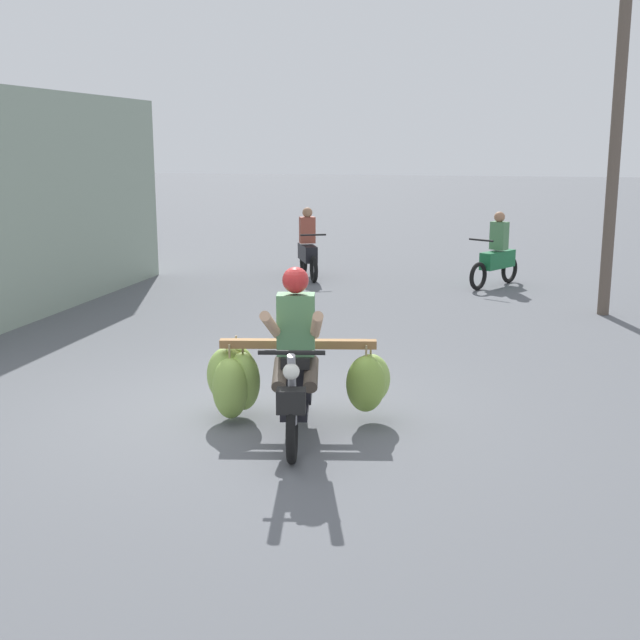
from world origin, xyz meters
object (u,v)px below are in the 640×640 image
Objects in this scene: motorbike_distant_ahead_left at (497,256)px; motorbike_main_loaded at (286,374)px; motorbike_distant_ahead_right at (308,249)px; utility_pole at (615,151)px.

motorbike_main_loaded is at bearing -102.26° from motorbike_distant_ahead_left.
motorbike_main_loaded is 1.29× the size of motorbike_distant_ahead_left.
motorbike_main_loaded reaches higher than motorbike_distant_ahead_right.
motorbike_main_loaded is 8.81m from motorbike_distant_ahead_right.
motorbike_distant_ahead_right is at bearing 155.45° from utility_pole.
motorbike_main_loaded is at bearing -77.75° from motorbike_distant_ahead_right.
motorbike_distant_ahead_left is 3.71m from motorbike_distant_ahead_right.
motorbike_distant_ahead_left is 3.46m from utility_pole.
motorbike_main_loaded is at bearing -119.91° from utility_pole.
motorbike_distant_ahead_left is at bearing -2.74° from motorbike_distant_ahead_right.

